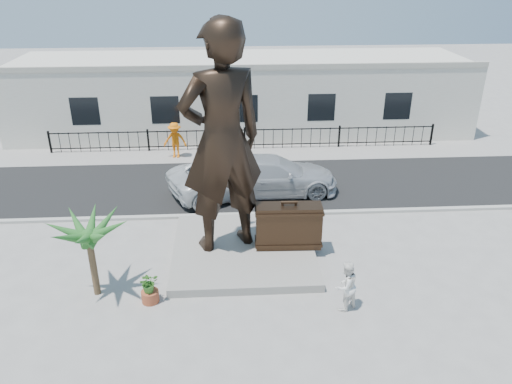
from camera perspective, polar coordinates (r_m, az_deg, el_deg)
ground at (r=17.64m, az=0.40°, el=-9.56°), size 100.00×100.00×0.00m
street at (r=24.63m, az=-0.84°, el=1.10°), size 40.00×7.00×0.01m
curb at (r=21.46m, az=-0.40°, el=-2.58°), size 40.00×0.25×0.12m
far_sidewalk at (r=28.32m, az=-1.23°, el=4.40°), size 40.00×2.50×0.02m
plinth at (r=18.79m, az=-1.44°, el=-6.63°), size 5.20×5.20×0.30m
fence at (r=28.87m, az=-1.30°, el=6.06°), size 22.00×0.10×1.20m
building at (r=32.44m, az=-1.63°, el=11.16°), size 28.00×7.00×4.40m
statue at (r=17.19m, az=-3.93°, el=5.91°), size 3.49×2.90×8.19m
suitcase at (r=18.38m, az=3.74°, el=-3.89°), size 2.41×0.83×1.68m
tourist at (r=15.95m, az=10.23°, el=-10.53°), size 1.04×0.98×1.69m
car_white at (r=23.38m, az=-2.37°, el=2.05°), size 6.87×5.12×1.73m
car_silver at (r=23.20m, az=1.82°, el=1.91°), size 6.23×2.81×1.77m
worker at (r=27.81m, az=-9.23°, el=5.87°), size 1.37×0.90×1.98m
palm_tree at (r=17.63m, az=-17.63°, el=-10.96°), size 1.80×1.80×3.20m
planter at (r=16.72m, az=-11.99°, el=-11.58°), size 0.56×0.56×0.40m
shrub at (r=16.41m, az=-12.16°, el=-10.08°), size 0.75×0.70×0.67m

